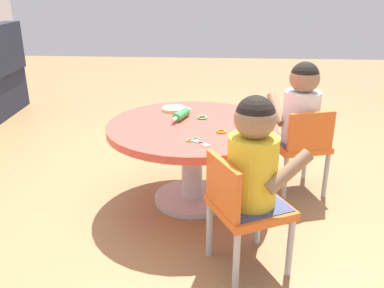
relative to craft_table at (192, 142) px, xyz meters
The scene contains 11 objects.
ground_plane 0.37m from the craft_table, ahead, with size 10.00×10.00×0.00m, color #9E7247.
craft_table is the anchor object (origin of this frame).
child_chair_left 0.65m from the craft_table, 156.48° to the right, with size 0.40×0.40×0.54m.
seated_child_left 0.67m from the craft_table, 152.96° to the right, with size 0.39×0.43×0.51m.
child_chair_right 0.65m from the craft_table, 76.45° to the right, with size 0.37×0.37×0.54m.
seated_child_right 0.67m from the craft_table, 72.93° to the right, with size 0.41×0.36×0.51m.
rolling_pin 0.17m from the craft_table, 37.13° to the left, with size 0.22×0.10×0.05m.
craft_scissors 0.29m from the craft_table, behind, with size 0.13×0.13×0.01m.
playdough_blob_0 0.30m from the craft_table, 26.94° to the left, with size 0.14×0.14×0.02m, color #B2E58C.
cookie_cutter_0 0.23m from the craft_table, 127.85° to the right, with size 0.05×0.05×0.01m, color orange.
cookie_cutter_1 0.16m from the craft_table, 26.28° to the right, with size 0.06×0.06×0.01m, color #4CB259.
Camera 1 is at (-2.14, -0.15, 1.19)m, focal length 38.54 mm.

